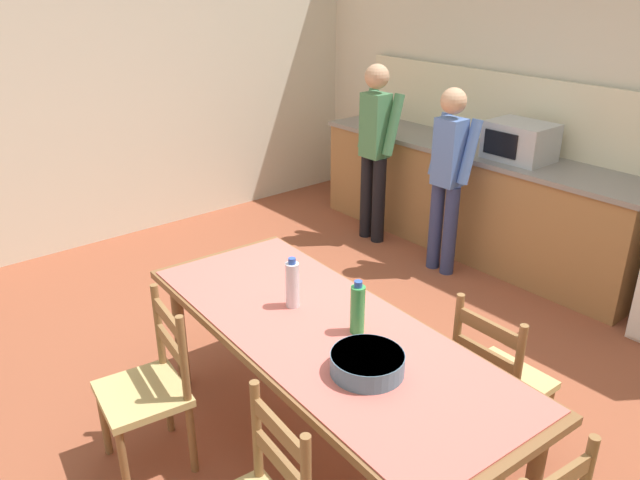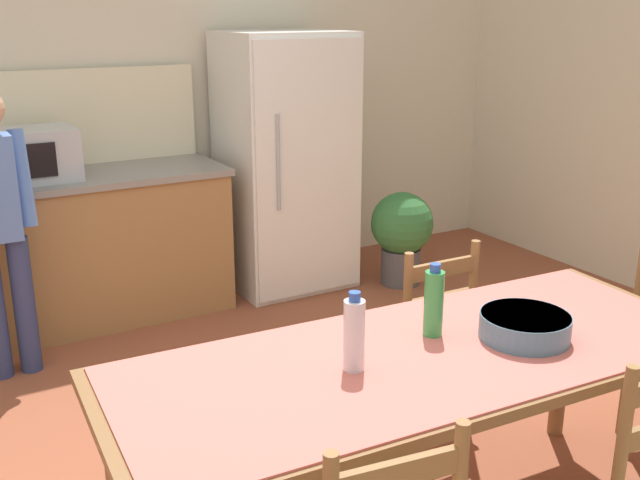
% 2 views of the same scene
% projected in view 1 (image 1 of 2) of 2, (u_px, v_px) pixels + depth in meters
% --- Properties ---
extents(ground_plane, '(8.32, 8.32, 0.00)m').
position_uv_depth(ground_plane, '(356.00, 392.00, 3.78)').
color(ground_plane, brown).
extents(wall_back, '(6.52, 0.12, 2.90)m').
position_uv_depth(wall_back, '(616.00, 97.00, 4.75)').
color(wall_back, beige).
rests_on(wall_back, ground).
extents(wall_left, '(0.12, 5.20, 2.90)m').
position_uv_depth(wall_left, '(109.00, 80.00, 5.49)').
color(wall_left, beige).
rests_on(wall_left, ground).
extents(kitchen_counter, '(3.15, 0.66, 0.93)m').
position_uv_depth(kitchen_counter, '(470.00, 198.00, 5.55)').
color(kitchen_counter, '#9E7042').
rests_on(kitchen_counter, ground).
extents(counter_splashback, '(3.11, 0.03, 0.60)m').
position_uv_depth(counter_splashback, '(501.00, 108.00, 5.42)').
color(counter_splashback, beige).
rests_on(counter_splashback, kitchen_counter).
extents(microwave, '(0.50, 0.39, 0.30)m').
position_uv_depth(microwave, '(520.00, 141.00, 4.98)').
color(microwave, '#B2B7BC').
rests_on(microwave, kitchen_counter).
extents(dining_table, '(2.24, 0.98, 0.77)m').
position_uv_depth(dining_table, '(325.00, 342.00, 3.02)').
color(dining_table, brown).
rests_on(dining_table, ground).
extents(bottle_near_centre, '(0.07, 0.07, 0.27)m').
position_uv_depth(bottle_near_centre, '(292.00, 284.00, 3.14)').
color(bottle_near_centre, silver).
rests_on(bottle_near_centre, dining_table).
extents(bottle_off_centre, '(0.07, 0.07, 0.27)m').
position_uv_depth(bottle_off_centre, '(358.00, 309.00, 2.92)').
color(bottle_off_centre, green).
rests_on(bottle_off_centre, dining_table).
extents(serving_bowl, '(0.32, 0.32, 0.09)m').
position_uv_depth(serving_bowl, '(367.00, 362.00, 2.65)').
color(serving_bowl, slate).
rests_on(serving_bowl, dining_table).
extents(chair_side_near_left, '(0.47, 0.45, 0.91)m').
position_uv_depth(chair_side_near_left, '(149.00, 389.00, 3.09)').
color(chair_side_near_left, olive).
rests_on(chair_side_near_left, ground).
extents(chair_side_far_right, '(0.43, 0.41, 0.91)m').
position_uv_depth(chair_side_far_right, '(498.00, 382.00, 3.15)').
color(chair_side_far_right, olive).
rests_on(chair_side_far_right, ground).
extents(person_at_sink, '(0.40, 0.28, 1.61)m').
position_uv_depth(person_at_sink, '(375.00, 145.00, 5.56)').
color(person_at_sink, black).
rests_on(person_at_sink, ground).
extents(person_at_counter, '(0.38, 0.26, 1.53)m').
position_uv_depth(person_at_counter, '(448.00, 172.00, 4.97)').
color(person_at_counter, navy).
rests_on(person_at_counter, ground).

